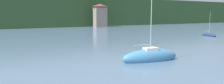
% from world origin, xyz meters
% --- Properties ---
extents(wooded_hillside, '(352.00, 73.75, 34.62)m').
position_xyz_m(wooded_hillside, '(22.41, 150.20, 5.98)').
color(wooded_hillside, '#2D4C28').
rests_on(wooded_hillside, ground_plane).
extents(shore_building_central, '(5.95, 3.77, 10.72)m').
position_xyz_m(shore_building_central, '(30.17, 101.37, 5.22)').
color(shore_building_central, gray).
rests_on(shore_building_central, ground_plane).
extents(sailboat_far_1, '(2.30, 5.05, 7.03)m').
position_xyz_m(sailboat_far_1, '(38.13, 49.79, 0.26)').
color(sailboat_far_1, navy).
rests_on(sailboat_far_1, ground_plane).
extents(sailboat_mid_5, '(8.09, 3.12, 10.52)m').
position_xyz_m(sailboat_mid_5, '(3.36, 32.65, 0.53)').
color(sailboat_mid_5, teal).
rests_on(sailboat_mid_5, ground_plane).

